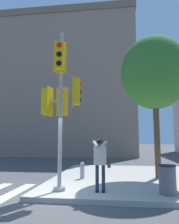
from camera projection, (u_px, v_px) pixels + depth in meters
ground_plane at (42, 199)px, 6.66m from camera, size 160.00×160.00×0.00m
sidewalk_corner at (145, 178)px, 9.67m from camera, size 8.00×8.00×0.16m
traffic_signal_pole at (61, 96)px, 7.42m from camera, size 1.38×1.38×5.35m
person_photographer at (101, 159)px, 6.99m from camera, size 0.58×0.54×1.69m
street_tree at (155, 73)px, 9.93m from camera, size 3.04×3.04×6.33m
fire_hydrant at (82, 170)px, 9.19m from camera, size 0.19×0.25×0.69m
trash_bin at (167, 180)px, 6.56m from camera, size 0.52×0.52×0.87m
building_left at (63, 90)px, 28.13m from camera, size 18.19×10.90×16.30m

